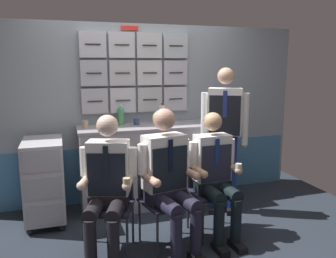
{
  "coord_description": "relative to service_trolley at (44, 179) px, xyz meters",
  "views": [
    {
      "loc": [
        -0.94,
        -2.8,
        1.66
      ],
      "look_at": [
        0.04,
        0.3,
        1.06
      ],
      "focal_mm": 37.12,
      "sensor_mm": 36.0,
      "label": 1
    }
  ],
  "objects": [
    {
      "name": "galley_counter",
      "position": [
        1.21,
        0.15,
        0.01
      ],
      "size": [
        1.7,
        0.53,
        0.97
      ],
      "color": "#AEA8B0",
      "rests_on": "ground"
    },
    {
      "name": "ground",
      "position": [
        1.13,
        -0.94,
        -0.5
      ],
      "size": [
        4.8,
        4.8,
        0.04
      ],
      "primitive_type": "cube",
      "color": "#222A33"
    },
    {
      "name": "water_bottle_blue_cap",
      "position": [
        0.88,
        0.3,
        0.6
      ],
      "size": [
        0.07,
        0.07,
        0.24
      ],
      "color": "#49985C",
      "rests_on": "galley_counter"
    },
    {
      "name": "folding_chair_right",
      "position": [
        1.05,
        -0.78,
        0.03
      ],
      "size": [
        0.48,
        0.48,
        0.83
      ],
      "color": "#2D2D33",
      "rests_on": "ground"
    },
    {
      "name": "folding_chair_left",
      "position": [
        0.6,
        -0.75,
        0.03
      ],
      "size": [
        0.51,
        0.51,
        0.83
      ],
      "color": "#2D2D33",
      "rests_on": "ground"
    },
    {
      "name": "crew_member_left",
      "position": [
        0.55,
        -0.9,
        0.21
      ],
      "size": [
        0.53,
        0.67,
        1.25
      ],
      "color": "black",
      "rests_on": "ground"
    },
    {
      "name": "galley_bulkhead",
      "position": [
        1.13,
        0.43,
        0.61
      ],
      "size": [
        4.2,
        0.14,
        2.15
      ],
      "color": "#8C99A3",
      "rests_on": "ground"
    },
    {
      "name": "snack_banana",
      "position": [
        0.74,
        0.25,
        0.51
      ],
      "size": [
        0.17,
        0.1,
        0.04
      ],
      "color": "yellow",
      "rests_on": "galley_counter"
    },
    {
      "name": "crew_member_right",
      "position": [
        1.09,
        -0.93,
        0.23
      ],
      "size": [
        0.53,
        0.68,
        1.29
      ],
      "color": "black",
      "rests_on": "ground"
    },
    {
      "name": "crew_member_by_counter",
      "position": [
        1.59,
        -0.84,
        0.19
      ],
      "size": [
        0.48,
        0.59,
        1.22
      ],
      "color": "black",
      "rests_on": "ground"
    },
    {
      "name": "water_bottle_clear",
      "position": [
        1.37,
        0.21,
        0.61
      ],
      "size": [
        0.07,
        0.07,
        0.25
      ],
      "color": "silver",
      "rests_on": "galley_counter"
    },
    {
      "name": "coffee_cup_white",
      "position": [
        1.33,
        0.12,
        0.52
      ],
      "size": [
        0.06,
        0.06,
        0.07
      ],
      "color": "tan",
      "rests_on": "galley_counter"
    },
    {
      "name": "crew_member_standing",
      "position": [
        1.93,
        -0.31,
        0.49
      ],
      "size": [
        0.48,
        0.37,
        1.64
      ],
      "color": "black",
      "rests_on": "ground"
    },
    {
      "name": "espresso_cup_small",
      "position": [
        0.46,
        0.21,
        0.53
      ],
      "size": [
        0.06,
        0.06,
        0.08
      ],
      "color": "tan",
      "rests_on": "galley_counter"
    },
    {
      "name": "paper_cup_tan",
      "position": [
        1.06,
        0.24,
        0.53
      ],
      "size": [
        0.07,
        0.07,
        0.07
      ],
      "color": "navy",
      "rests_on": "galley_counter"
    },
    {
      "name": "paper_cup_blue",
      "position": [
        1.84,
        0.01,
        0.53
      ],
      "size": [
        0.07,
        0.07,
        0.08
      ],
      "color": "white",
      "rests_on": "galley_counter"
    },
    {
      "name": "folding_chair_by_counter",
      "position": [
        1.58,
        -0.68,
        0.03
      ],
      "size": [
        0.41,
        0.42,
        0.83
      ],
      "color": "#2D2D33",
      "rests_on": "ground"
    },
    {
      "name": "service_trolley",
      "position": [
        0.0,
        0.0,
        0.0
      ],
      "size": [
        0.4,
        0.65,
        0.89
      ],
      "color": "black",
      "rests_on": "ground"
    }
  ]
}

